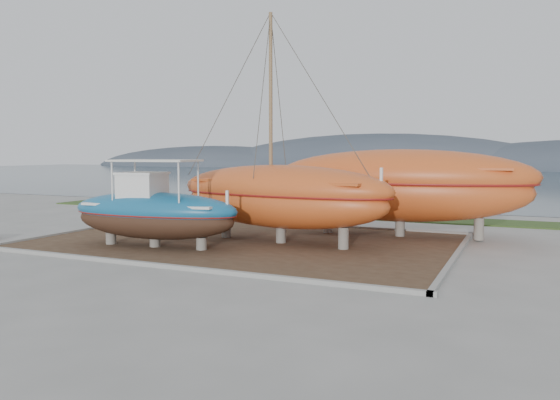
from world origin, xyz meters
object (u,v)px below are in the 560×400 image
at_px(white_dinghy, 127,216).
at_px(orange_bare_hull, 401,194).
at_px(blue_caique, 154,204).
at_px(orange_sailboat, 281,129).

relative_size(white_dinghy, orange_bare_hull, 0.35).
distance_m(blue_caique, orange_sailboat, 6.27).
distance_m(white_dinghy, orange_sailboat, 10.11).
bearing_deg(orange_sailboat, white_dinghy, -177.01).
height_order(blue_caique, white_dinghy, blue_caique).
xyz_separation_m(white_dinghy, orange_bare_hull, (13.48, 3.36, 1.35)).
bearing_deg(white_dinghy, orange_bare_hull, 11.22).
distance_m(blue_caique, white_dinghy, 6.16).
bearing_deg(blue_caique, white_dinghy, 135.49).
relative_size(white_dinghy, orange_sailboat, 0.41).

